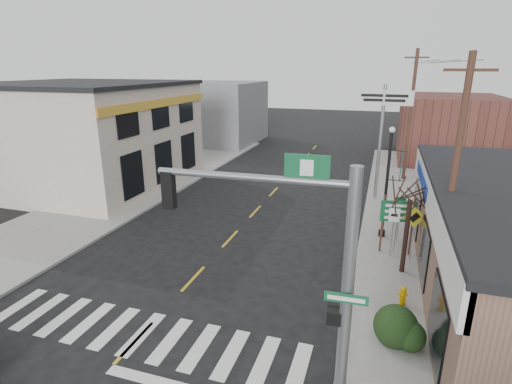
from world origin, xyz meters
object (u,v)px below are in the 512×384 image
(utility_pole_near, at_px, (452,185))
(utility_pole_far, at_px, (410,115))
(bare_tree, at_px, (412,187))
(traffic_signal_pole, at_px, (315,265))
(guide_sign, at_px, (398,217))
(fire_hydrant, at_px, (403,295))
(dance_center_sign, at_px, (383,115))
(lamp_post, at_px, (389,175))

(utility_pole_near, height_order, utility_pole_far, utility_pole_far)
(bare_tree, distance_m, utility_pole_far, 14.74)
(traffic_signal_pole, height_order, utility_pole_far, utility_pole_far)
(traffic_signal_pole, xyz_separation_m, guide_sign, (2.10, 9.13, -1.96))
(utility_pole_near, bearing_deg, fire_hydrant, -151.10)
(bare_tree, height_order, utility_pole_near, utility_pole_near)
(dance_center_sign, bearing_deg, bare_tree, -78.36)
(fire_hydrant, bearing_deg, utility_pole_far, 88.26)
(fire_hydrant, bearing_deg, utility_pole_near, 24.75)
(fire_hydrant, bearing_deg, lamp_post, 97.13)
(lamp_post, bearing_deg, traffic_signal_pole, -106.83)
(traffic_signal_pole, height_order, lamp_post, traffic_signal_pole)
(dance_center_sign, bearing_deg, fire_hydrant, -80.31)
(fire_hydrant, relative_size, utility_pole_far, 0.08)
(traffic_signal_pole, xyz_separation_m, fire_hydrant, (2.33, 5.04, -3.30))
(traffic_signal_pole, bearing_deg, fire_hydrant, 62.80)
(guide_sign, height_order, lamp_post, lamp_post)
(dance_center_sign, relative_size, utility_pole_far, 0.76)
(bare_tree, xyz_separation_m, utility_pole_far, (0.47, 14.70, 1.07))
(traffic_signal_pole, height_order, dance_center_sign, dance_center_sign)
(traffic_signal_pole, relative_size, bare_tree, 1.36)
(traffic_signal_pole, distance_m, utility_pole_far, 22.39)
(dance_center_sign, bearing_deg, lamp_post, -81.14)
(lamp_post, distance_m, utility_pole_far, 11.46)
(utility_pole_far, bearing_deg, utility_pole_near, -89.93)
(traffic_signal_pole, xyz_separation_m, bare_tree, (2.38, 7.50, -0.11))
(lamp_post, bearing_deg, fire_hydrant, -91.37)
(traffic_signal_pole, bearing_deg, guide_sign, 74.67)
(utility_pole_near, bearing_deg, traffic_signal_pole, -117.57)
(fire_hydrant, xyz_separation_m, lamp_post, (-0.73, 5.87, 2.70))
(traffic_signal_pole, bearing_deg, lamp_post, 79.31)
(guide_sign, xyz_separation_m, lamp_post, (-0.50, 1.78, 1.37))
(bare_tree, bearing_deg, lamp_post, 102.97)
(lamp_post, height_order, bare_tree, lamp_post)
(fire_hydrant, height_order, bare_tree, bare_tree)
(lamp_post, height_order, dance_center_sign, dance_center_sign)
(bare_tree, bearing_deg, utility_pole_far, 88.17)
(fire_hydrant, xyz_separation_m, bare_tree, (0.05, 2.46, 3.19))
(dance_center_sign, xyz_separation_m, utility_pole_far, (1.82, 5.37, -0.54))
(lamp_post, relative_size, utility_pole_far, 0.59)
(traffic_signal_pole, xyz_separation_m, dance_center_sign, (1.03, 16.82, 1.50))
(lamp_post, height_order, utility_pole_near, utility_pole_near)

